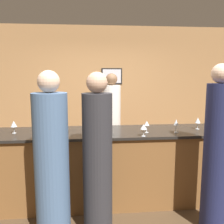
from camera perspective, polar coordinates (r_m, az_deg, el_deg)
name	(u,v)px	position (r m, az deg, el deg)	size (l,w,h in m)	color
ground_plane	(110,200)	(3.80, -0.55, -19.50)	(14.00, 14.00, 0.00)	#4C3823
back_wall	(101,92)	(5.43, -2.45, 4.49)	(8.00, 0.08, 2.80)	#A37547
bar_counter	(110,166)	(3.59, -0.56, -12.29)	(3.36, 0.78, 1.02)	brown
bartender	(112,129)	(4.34, -0.11, -3.92)	(0.31, 0.31, 1.81)	silver
guest_0	(98,161)	(2.78, -3.32, -11.11)	(0.32, 0.32, 1.82)	#2D2D33
guest_1	(216,153)	(3.09, 22.73, -8.65)	(0.29, 0.29, 1.91)	#1E234C
guest_2	(52,166)	(2.72, -13.60, -11.84)	(0.36, 0.36, 1.83)	#4C6B93
wine_bottle_0	(38,124)	(3.52, -16.48, -2.58)	(0.07, 0.07, 0.29)	black
wine_glass_0	(198,121)	(3.74, 19.02, -1.85)	(0.07, 0.07, 0.17)	silver
wine_glass_1	(144,127)	(3.16, 7.24, -3.44)	(0.08, 0.08, 0.15)	silver
wine_glass_2	(147,124)	(3.37, 7.95, -2.65)	(0.07, 0.07, 0.16)	silver
wine_glass_3	(14,124)	(3.54, -21.54, -2.60)	(0.08, 0.08, 0.16)	silver
wine_glass_4	(176,123)	(3.45, 14.45, -2.39)	(0.06, 0.06, 0.18)	silver
wine_glass_5	(61,123)	(3.42, -11.61, -2.42)	(0.08, 0.08, 0.16)	silver
wine_glass_6	(217,124)	(3.54, 22.82, -2.57)	(0.08, 0.08, 0.17)	silver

